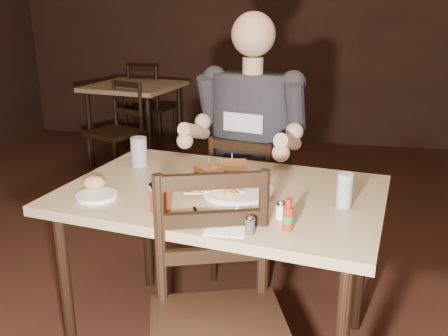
% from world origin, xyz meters
% --- Properties ---
extents(room_shell, '(7.00, 7.00, 7.00)m').
position_xyz_m(room_shell, '(0.00, 0.00, 1.40)').
color(room_shell, black).
rests_on(room_shell, ground).
extents(main_table, '(1.44, 1.08, 0.77)m').
position_xyz_m(main_table, '(-0.03, -0.17, 0.70)').
color(main_table, tan).
rests_on(main_table, ground).
extents(bg_table, '(0.93, 0.93, 0.77)m').
position_xyz_m(bg_table, '(-1.40, 2.50, 0.68)').
color(bg_table, tan).
rests_on(bg_table, ground).
extents(chair_far, '(0.49, 0.51, 0.85)m').
position_xyz_m(chair_far, '(0.01, 0.50, 0.43)').
color(chair_far, black).
rests_on(chair_far, ground).
extents(chair_near, '(0.58, 0.61, 0.97)m').
position_xyz_m(chair_near, '(0.07, -0.73, 0.49)').
color(chair_near, black).
rests_on(chair_near, ground).
extents(bg_chair_far, '(0.51, 0.54, 0.91)m').
position_xyz_m(bg_chair_far, '(-1.40, 3.05, 0.45)').
color(bg_chair_far, black).
rests_on(bg_chair_far, ground).
extents(bg_chair_near, '(0.54, 0.56, 0.86)m').
position_xyz_m(bg_chair_near, '(-1.40, 1.95, 0.43)').
color(bg_chair_near, black).
rests_on(bg_chair_near, ground).
extents(diner, '(0.70, 0.60, 1.04)m').
position_xyz_m(diner, '(-0.00, 0.44, 0.96)').
color(diner, '#2A282D').
rests_on(diner, chair_far).
extents(dinner_plate, '(0.34, 0.34, 0.02)m').
position_xyz_m(dinner_plate, '(0.04, -0.20, 0.78)').
color(dinner_plate, white).
rests_on(dinner_plate, main_table).
extents(sandwich_left, '(0.13, 0.13, 0.09)m').
position_xyz_m(sandwich_left, '(-0.10, -0.10, 0.83)').
color(sandwich_left, '#E09357').
rests_on(sandwich_left, dinner_plate).
extents(sandwich_right, '(0.15, 0.13, 0.11)m').
position_xyz_m(sandwich_right, '(-0.01, -0.02, 0.84)').
color(sandwich_right, '#E09357').
rests_on(sandwich_right, dinner_plate).
extents(fries_pile, '(0.28, 0.22, 0.04)m').
position_xyz_m(fries_pile, '(-0.04, -0.24, 0.80)').
color(fries_pile, '#F3B35D').
rests_on(fries_pile, dinner_plate).
extents(ketchup_dollop, '(0.05, 0.05, 0.01)m').
position_xyz_m(ketchup_dollop, '(0.05, -0.11, 0.79)').
color(ketchup_dollop, maroon).
rests_on(ketchup_dollop, dinner_plate).
extents(glass_left, '(0.09, 0.09, 0.14)m').
position_xyz_m(glass_left, '(-0.48, 0.08, 0.84)').
color(glass_left, silver).
rests_on(glass_left, main_table).
extents(glass_right, '(0.07, 0.07, 0.14)m').
position_xyz_m(glass_right, '(0.46, -0.27, 0.84)').
color(glass_right, silver).
rests_on(glass_right, main_table).
extents(hot_sauce, '(0.04, 0.04, 0.11)m').
position_xyz_m(hot_sauce, '(0.26, -0.51, 0.83)').
color(hot_sauce, maroon).
rests_on(hot_sauce, main_table).
extents(salt_shaker, '(0.04, 0.04, 0.06)m').
position_xyz_m(salt_shaker, '(0.23, -0.42, 0.80)').
color(salt_shaker, white).
rests_on(salt_shaker, main_table).
extents(pepper_shaker, '(0.04, 0.04, 0.06)m').
position_xyz_m(pepper_shaker, '(0.14, -0.56, 0.80)').
color(pepper_shaker, '#38332D').
rests_on(pepper_shaker, main_table).
extents(syrup_dispenser, '(0.09, 0.09, 0.10)m').
position_xyz_m(syrup_dispenser, '(-0.22, -0.42, 0.82)').
color(syrup_dispenser, maroon).
rests_on(syrup_dispenser, main_table).
extents(napkin, '(0.14, 0.13, 0.00)m').
position_xyz_m(napkin, '(0.06, -0.54, 0.77)').
color(napkin, white).
rests_on(napkin, main_table).
extents(knife, '(0.09, 0.17, 0.00)m').
position_xyz_m(knife, '(-0.06, -0.47, 0.78)').
color(knife, silver).
rests_on(knife, napkin).
extents(fork, '(0.04, 0.16, 0.01)m').
position_xyz_m(fork, '(0.06, -0.43, 0.78)').
color(fork, silver).
rests_on(fork, napkin).
extents(side_plate, '(0.19, 0.19, 0.01)m').
position_xyz_m(side_plate, '(-0.51, -0.35, 0.78)').
color(side_plate, white).
rests_on(side_plate, main_table).
extents(bread_roll, '(0.11, 0.09, 0.06)m').
position_xyz_m(bread_roll, '(-0.54, -0.29, 0.81)').
color(bread_roll, '#B87B4D').
rests_on(bread_roll, side_plate).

